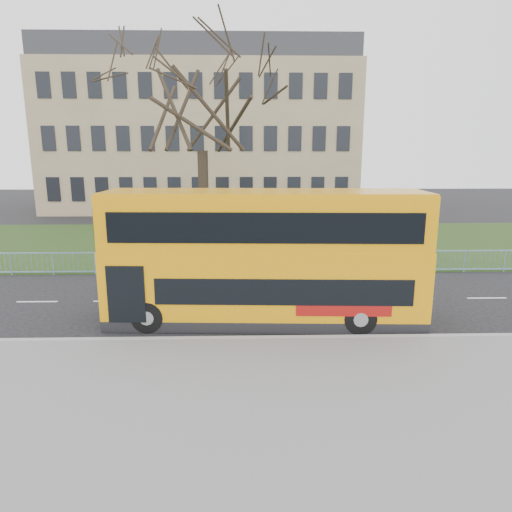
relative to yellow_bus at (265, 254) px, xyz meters
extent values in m
plane|color=black|center=(0.12, -0.19, -2.39)|extent=(120.00, 120.00, 0.00)
cube|color=slate|center=(0.12, -6.94, -2.33)|extent=(80.00, 10.50, 0.12)
cube|color=#939396|center=(0.12, -1.74, -2.32)|extent=(80.00, 0.20, 0.14)
cube|color=#223D16|center=(0.12, 14.11, -2.35)|extent=(80.00, 15.40, 0.08)
cube|color=#897657|center=(-4.88, 34.81, 4.61)|extent=(30.00, 15.00, 14.00)
cube|color=orange|center=(0.00, 0.01, -1.03)|extent=(10.75, 3.02, 1.98)
cube|color=orange|center=(0.00, 0.01, 0.12)|extent=(10.75, 3.02, 0.34)
cube|color=orange|center=(0.00, 0.01, 1.18)|extent=(10.69, 2.97, 1.77)
cube|color=black|center=(0.55, -1.29, -0.96)|extent=(8.20, 0.42, 0.86)
cube|color=black|center=(-0.06, -1.24, 1.09)|extent=(9.78, 0.49, 0.96)
cylinder|color=black|center=(-3.85, -0.95, -1.86)|extent=(1.07, 0.33, 1.05)
cylinder|color=black|center=(3.04, -1.27, -1.86)|extent=(1.07, 0.33, 1.05)
camera|label=1|loc=(-0.68, -15.06, 3.34)|focal=32.00mm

